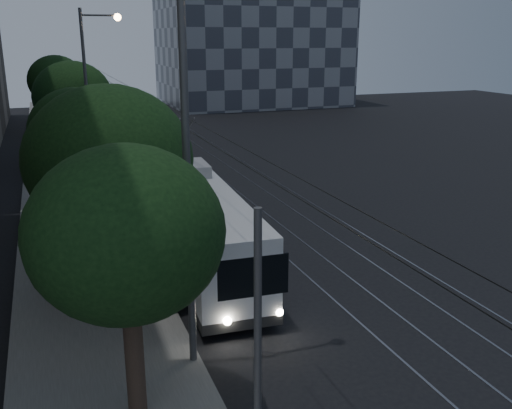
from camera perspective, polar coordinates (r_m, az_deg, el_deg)
The scene contains 19 objects.
ground at distance 21.88m, azimuth 4.01°, elevation -6.89°, with size 120.00×120.00×0.00m, color black.
sidewalk at distance 39.22m, azimuth -18.57°, elevation 2.96°, with size 5.00×90.00×0.15m, color #65635E.
tram_rails at distance 40.71m, azimuth -4.38°, elevation 4.15°, with size 4.52×90.00×0.02m.
overhead_wires at distance 38.76m, azimuth -15.28°, elevation 8.20°, with size 2.23×90.00×6.00m.
building_distant_right at distance 77.94m, azimuth -0.58°, elevation 18.92°, with size 22.00×18.00×24.00m, color #3B3F4B.
trolleybus at distance 22.02m, azimuth -5.58°, elevation -2.19°, with size 3.13×11.99×5.63m.
pickup_silver at distance 30.83m, azimuth -9.06°, elevation 1.66°, with size 2.95×6.39×1.78m, color #ABADB3.
car_white_a at distance 36.53m, azimuth -13.46°, elevation 3.48°, with size 1.74×4.31×1.47m, color silver.
car_white_b at distance 41.91m, azimuth -13.80°, elevation 4.93°, with size 1.72×4.23×1.23m, color silver.
car_white_c at distance 48.25m, azimuth -13.40°, elevation 6.56°, with size 1.53×4.39×1.45m, color silver.
car_white_d at distance 52.23m, azimuth -15.45°, elevation 7.15°, with size 1.73×4.31×1.47m, color #B4B4B8.
tree_0 at distance 12.52m, azimuth -12.86°, elevation -2.95°, with size 4.30×4.30×6.54m.
tree_1 at distance 19.70m, azimuth -14.46°, elevation 4.28°, with size 5.61×5.61×7.21m.
tree_2 at distance 28.18m, azimuth -17.42°, elevation 7.00°, with size 4.49×4.49×6.43m.
tree_3 at distance 40.02m, azimuth -17.85°, elevation 10.22°, with size 5.13×5.13×7.16m.
tree_4 at distance 43.88m, azimuth -18.06°, elevation 9.90°, with size 3.95×3.95×6.05m.
tree_5 at distance 57.46m, azimuth -19.34°, elevation 11.60°, with size 5.19×5.19×7.03m.
streetlamp_near at distance 14.20m, azimuth -5.38°, elevation 7.38°, with size 2.58×0.44×10.76m.
streetlamp_far at distance 37.13m, azimuth -16.03°, elevation 12.02°, with size 2.48×0.44×10.29m.
Camera 1 is at (-8.40, -18.25, 8.66)m, focal length 40.00 mm.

